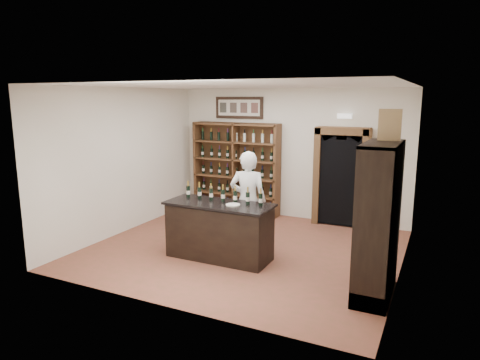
# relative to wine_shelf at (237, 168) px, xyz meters

# --- Properties ---
(floor) EXTENTS (5.50, 5.50, 0.00)m
(floor) POSITION_rel_wine_shelf_xyz_m (1.30, -2.33, -1.10)
(floor) COLOR brown
(floor) RESTS_ON ground
(ceiling) EXTENTS (5.50, 5.50, 0.00)m
(ceiling) POSITION_rel_wine_shelf_xyz_m (1.30, -2.33, 1.90)
(ceiling) COLOR white
(ceiling) RESTS_ON wall_back
(wall_back) EXTENTS (5.50, 0.04, 3.00)m
(wall_back) POSITION_rel_wine_shelf_xyz_m (1.30, 0.17, 0.40)
(wall_back) COLOR white
(wall_back) RESTS_ON ground
(wall_left) EXTENTS (0.04, 5.00, 3.00)m
(wall_left) POSITION_rel_wine_shelf_xyz_m (-1.45, -2.33, 0.40)
(wall_left) COLOR white
(wall_left) RESTS_ON ground
(wall_right) EXTENTS (0.04, 5.00, 3.00)m
(wall_right) POSITION_rel_wine_shelf_xyz_m (4.05, -2.33, 0.40)
(wall_right) COLOR white
(wall_right) RESTS_ON ground
(wine_shelf) EXTENTS (2.20, 0.38, 2.20)m
(wine_shelf) POSITION_rel_wine_shelf_xyz_m (0.00, 0.00, 0.00)
(wine_shelf) COLOR #57341D
(wine_shelf) RESTS_ON ground
(framed_picture) EXTENTS (1.25, 0.04, 0.52)m
(framed_picture) POSITION_rel_wine_shelf_xyz_m (0.00, 0.14, 1.45)
(framed_picture) COLOR black
(framed_picture) RESTS_ON wall_back
(arched_doorway) EXTENTS (1.17, 0.35, 2.17)m
(arched_doorway) POSITION_rel_wine_shelf_xyz_m (2.55, -0.00, 0.04)
(arched_doorway) COLOR black
(arched_doorway) RESTS_ON ground
(emergency_light) EXTENTS (0.30, 0.10, 0.10)m
(emergency_light) POSITION_rel_wine_shelf_xyz_m (2.55, 0.09, 1.30)
(emergency_light) COLOR white
(emergency_light) RESTS_ON wall_back
(tasting_counter) EXTENTS (1.88, 0.78, 1.00)m
(tasting_counter) POSITION_rel_wine_shelf_xyz_m (1.10, -2.93, -0.61)
(tasting_counter) COLOR black
(tasting_counter) RESTS_ON ground
(counter_bottle_0) EXTENTS (0.07, 0.07, 0.30)m
(counter_bottle_0) POSITION_rel_wine_shelf_xyz_m (0.38, -2.79, 0.01)
(counter_bottle_0) COLOR black
(counter_bottle_0) RESTS_ON tasting_counter
(counter_bottle_1) EXTENTS (0.07, 0.07, 0.30)m
(counter_bottle_1) POSITION_rel_wine_shelf_xyz_m (0.62, -2.79, 0.01)
(counter_bottle_1) COLOR black
(counter_bottle_1) RESTS_ON tasting_counter
(counter_bottle_2) EXTENTS (0.07, 0.07, 0.30)m
(counter_bottle_2) POSITION_rel_wine_shelf_xyz_m (0.86, -2.79, 0.01)
(counter_bottle_2) COLOR black
(counter_bottle_2) RESTS_ON tasting_counter
(counter_bottle_3) EXTENTS (0.07, 0.07, 0.30)m
(counter_bottle_3) POSITION_rel_wine_shelf_xyz_m (1.10, -2.79, 0.01)
(counter_bottle_3) COLOR black
(counter_bottle_3) RESTS_ON tasting_counter
(counter_bottle_4) EXTENTS (0.07, 0.07, 0.30)m
(counter_bottle_4) POSITION_rel_wine_shelf_xyz_m (1.34, -2.79, 0.01)
(counter_bottle_4) COLOR black
(counter_bottle_4) RESTS_ON tasting_counter
(counter_bottle_5) EXTENTS (0.07, 0.07, 0.30)m
(counter_bottle_5) POSITION_rel_wine_shelf_xyz_m (1.58, -2.79, 0.01)
(counter_bottle_5) COLOR black
(counter_bottle_5) RESTS_ON tasting_counter
(counter_bottle_6) EXTENTS (0.07, 0.07, 0.30)m
(counter_bottle_6) POSITION_rel_wine_shelf_xyz_m (1.82, -2.79, 0.01)
(counter_bottle_6) COLOR black
(counter_bottle_6) RESTS_ON tasting_counter
(side_cabinet) EXTENTS (0.48, 1.20, 2.20)m
(side_cabinet) POSITION_rel_wine_shelf_xyz_m (3.82, -3.23, -0.35)
(side_cabinet) COLOR black
(side_cabinet) RESTS_ON ground
(shopkeeper) EXTENTS (0.76, 0.59, 1.85)m
(shopkeeper) POSITION_rel_wine_shelf_xyz_m (1.36, -2.30, -0.17)
(shopkeeper) COLOR white
(shopkeeper) RESTS_ON ground
(plate) EXTENTS (0.24, 0.24, 0.02)m
(plate) POSITION_rel_wine_shelf_xyz_m (1.39, -2.98, -0.09)
(plate) COLOR beige
(plate) RESTS_ON tasting_counter
(wine_crate) EXTENTS (0.32, 0.15, 0.44)m
(wine_crate) POSITION_rel_wine_shelf_xyz_m (3.82, -2.89, 1.32)
(wine_crate) COLOR tan
(wine_crate) RESTS_ON side_cabinet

